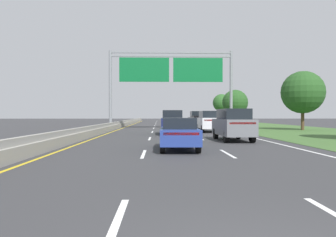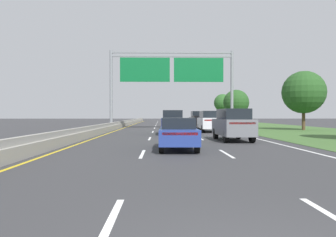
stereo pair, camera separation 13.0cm
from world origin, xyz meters
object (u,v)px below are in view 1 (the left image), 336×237
(pickup_truck_black, at_px, (199,120))
(car_white_right_lane_suv, at_px, (209,121))
(car_blue_centre_lane_sedan, at_px, (179,133))
(roadside_tree_mid, at_px, (303,92))
(overhead_sign_gantry, at_px, (171,73))
(car_navy_centre_lane_suv, at_px, (172,122))
(car_grey_right_lane_suv, at_px, (233,124))
(roadside_tree_distant, at_px, (222,103))
(roadside_tree_far, at_px, (235,103))

(pickup_truck_black, height_order, car_white_right_lane_suv, pickup_truck_black)
(car_blue_centre_lane_sedan, xyz_separation_m, roadside_tree_mid, (15.15, 19.41, 3.43))
(overhead_sign_gantry, height_order, car_navy_centre_lane_suv, overhead_sign_gantry)
(pickup_truck_black, relative_size, car_grey_right_lane_suv, 1.15)
(roadside_tree_distant, bearing_deg, car_blue_centre_lane_sedan, -103.63)
(car_white_right_lane_suv, xyz_separation_m, roadside_tree_mid, (11.13, 3.35, 3.15))
(pickup_truck_black, bearing_deg, car_blue_centre_lane_sedan, 168.86)
(car_navy_centre_lane_suv, distance_m, roadside_tree_distant, 39.03)
(car_white_right_lane_suv, distance_m, roadside_tree_distant, 34.15)
(car_blue_centre_lane_sedan, distance_m, roadside_tree_distant, 50.67)
(overhead_sign_gantry, relative_size, car_white_right_lane_suv, 3.20)
(overhead_sign_gantry, height_order, car_blue_centre_lane_sedan, overhead_sign_gantry)
(car_white_right_lane_suv, relative_size, roadside_tree_far, 0.82)
(overhead_sign_gantry, relative_size, roadside_tree_far, 2.62)
(car_blue_centre_lane_sedan, height_order, car_navy_centre_lane_suv, car_navy_centre_lane_suv)
(roadside_tree_far, bearing_deg, pickup_truck_black, -124.07)
(overhead_sign_gantry, relative_size, pickup_truck_black, 2.76)
(car_blue_centre_lane_sedan, relative_size, car_navy_centre_lane_suv, 0.94)
(overhead_sign_gantry, distance_m, roadside_tree_mid, 15.23)
(car_white_right_lane_suv, bearing_deg, car_grey_right_lane_suv, 179.58)
(pickup_truck_black, bearing_deg, car_white_right_lane_suv, 178.45)
(overhead_sign_gantry, bearing_deg, car_blue_centre_lane_sedan, -91.24)
(roadside_tree_mid, distance_m, roadside_tree_distant, 29.90)
(car_blue_centre_lane_sedan, relative_size, roadside_tree_far, 0.77)
(overhead_sign_gantry, bearing_deg, car_grey_right_lane_suv, -78.79)
(car_white_right_lane_suv, bearing_deg, overhead_sign_gantry, 28.07)
(pickup_truck_black, height_order, car_navy_centre_lane_suv, pickup_truck_black)
(pickup_truck_black, distance_m, car_blue_centre_lane_sedan, 24.36)
(car_grey_right_lane_suv, distance_m, roadside_tree_far, 30.41)
(car_navy_centre_lane_suv, bearing_deg, pickup_truck_black, -17.38)
(roadside_tree_far, bearing_deg, overhead_sign_gantry, -131.75)
(overhead_sign_gantry, bearing_deg, pickup_truck_black, 21.01)
(car_white_right_lane_suv, bearing_deg, roadside_tree_far, -21.08)
(car_blue_centre_lane_sedan, relative_size, roadside_tree_distant, 0.74)
(pickup_truck_black, height_order, roadside_tree_mid, roadside_tree_mid)
(car_white_right_lane_suv, xyz_separation_m, roadside_tree_distant, (7.89, 33.08, 3.10))
(pickup_truck_black, relative_size, car_white_right_lane_suv, 1.16)
(roadside_tree_mid, xyz_separation_m, roadside_tree_distant, (-3.24, 29.72, -0.05))
(car_grey_right_lane_suv, height_order, car_navy_centre_lane_suv, same)
(roadside_tree_mid, height_order, roadside_tree_far, roadside_tree_mid)
(car_white_right_lane_suv, xyz_separation_m, car_grey_right_lane_suv, (-0.09, -10.75, 0.00))
(car_blue_centre_lane_sedan, bearing_deg, pickup_truck_black, -8.40)
(roadside_tree_far, bearing_deg, car_white_right_lane_suv, -111.11)
(roadside_tree_mid, xyz_separation_m, roadside_tree_far, (-3.93, 15.30, -0.54))
(car_blue_centre_lane_sedan, height_order, car_grey_right_lane_suv, car_grey_right_lane_suv)
(pickup_truck_black, xyz_separation_m, car_blue_centre_lane_sedan, (-4.00, -24.03, -0.26))
(car_blue_centre_lane_sedan, height_order, roadside_tree_mid, roadside_tree_mid)
(car_grey_right_lane_suv, bearing_deg, car_white_right_lane_suv, -1.72)
(roadside_tree_far, bearing_deg, car_navy_centre_lane_suv, -116.04)
(pickup_truck_black, height_order, roadside_tree_distant, roadside_tree_distant)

